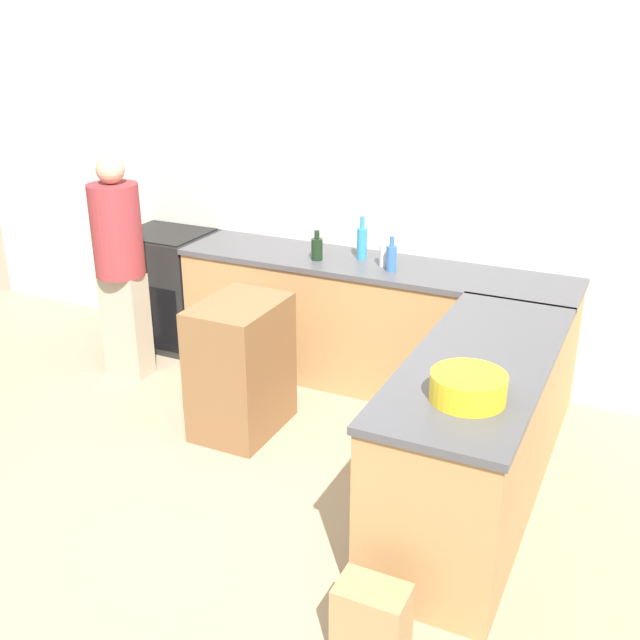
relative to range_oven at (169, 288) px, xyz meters
The scene contains 13 objects.
ground_plane 2.64m from the range_oven, 46.04° to the right, with size 14.00×14.00×0.00m, color tan.
wall_back 2.03m from the range_oven, 10.71° to the left, with size 8.00×0.06×2.70m.
counter_back 1.80m from the range_oven, ahead, with size 2.89×0.65×0.94m.
counter_peninsula 3.16m from the range_oven, 23.06° to the right, with size 0.69×1.89×0.94m.
range_oven is the anchor object (origin of this frame).
island_table 1.64m from the range_oven, 37.57° to the right, with size 0.48×0.66×0.89m.
mixing_bowl 3.46m from the range_oven, 30.15° to the right, with size 0.35×0.35×0.13m.
dish_soap_bottle 1.80m from the range_oven, ahead, with size 0.07×0.07×0.31m.
vinegar_bottle_clear 1.98m from the range_oven, ahead, with size 0.06×0.06×0.22m.
wine_bottle_dark 1.52m from the range_oven, ahead, with size 0.08×0.08×0.22m.
water_bottle_blue 2.07m from the range_oven, ahead, with size 0.07×0.07×0.24m.
person_by_range 0.79m from the range_oven, 82.68° to the right, with size 0.36×0.36×1.67m.
paper_bag 3.70m from the range_oven, 40.91° to the right, with size 0.31×0.20×0.35m.
Camera 1 is at (1.85, -2.88, 2.56)m, focal length 42.00 mm.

